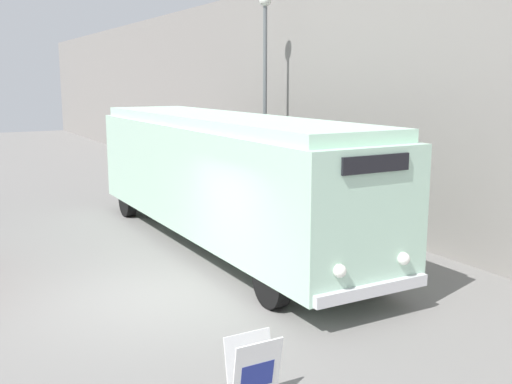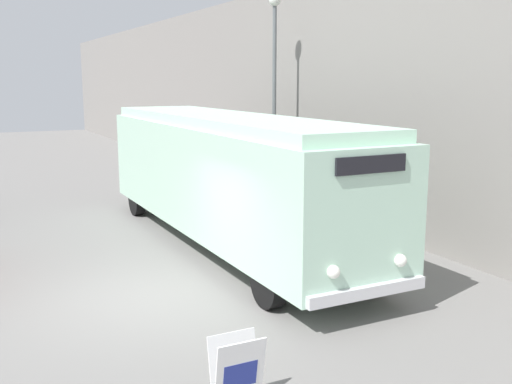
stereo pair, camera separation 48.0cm
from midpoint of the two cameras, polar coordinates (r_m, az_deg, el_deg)
The scene contains 5 objects.
ground_plane at distance 11.36m, azimuth -9.60°, elevation -10.02°, with size 80.00×80.00×0.00m, color slate.
building_wall_right at distance 22.58m, azimuth -0.34°, elevation 9.26°, with size 0.30×60.00×6.90m.
vintage_bus at distance 14.43m, azimuth -1.92°, elevation 1.86°, with size 2.43×11.27×3.16m.
sign_board at distance 7.58m, azimuth 0.07°, elevation -17.02°, with size 0.63×0.36×0.94m.
streetlamp at distance 18.22m, azimuth 2.53°, elevation 11.24°, with size 0.36×0.36×6.46m.
Camera 2 is at (-2.87, -10.30, 3.96)m, focal length 42.00 mm.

